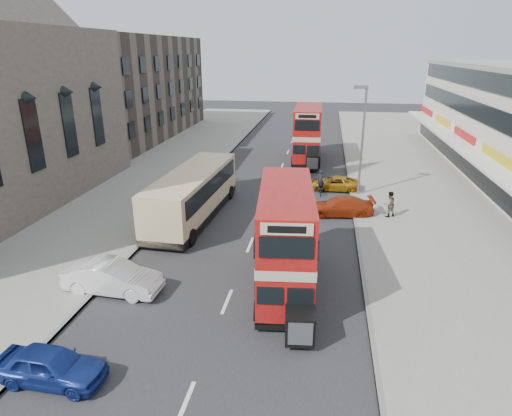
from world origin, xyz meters
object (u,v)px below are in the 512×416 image
Objects in this scene: bus_main at (286,240)px; pedestrian_near at (389,204)px; cyclist at (321,186)px; car_left_front at (113,278)px; coach at (193,193)px; bus_second at (308,133)px; car_right_a at (340,206)px; car_right_b at (334,183)px; street_lamp at (362,133)px; car_left_near at (51,366)px.

bus_main is 11.57m from pedestrian_near.
car_left_front is at bearing -122.58° from cyclist.
coach is (-6.78, 8.03, -0.73)m from bus_main.
bus_second is at bearing -12.42° from car_left_front.
pedestrian_near is at bearing 81.75° from car_right_a.
car_right_a is at bearing 99.83° from bus_second.
bus_second is 5.33× the size of pedestrian_near.
coach is at bearing -19.17° from pedestrian_near.
coach is 11.94m from car_right_b.
bus_main is 14.44m from cyclist.
street_lamp reaches higher than car_right_a.
street_lamp is at bearing 156.11° from car_right_a.
coach is 10.32m from cyclist.
coach is (-6.57, -17.15, -0.96)m from bus_second.
pedestrian_near reaches higher than cyclist.
pedestrian_near is (3.12, -0.08, 0.38)m from car_right_a.
bus_main is at bearing -22.29° from car_right_a.
coach is 6.42× the size of pedestrian_near.
coach is (-10.91, -6.34, -3.07)m from street_lamp.
car_right_b is (9.51, 22.86, -0.08)m from car_left_near.
car_left_near is at bearing 25.60° from pedestrian_near.
car_left_front is 18.29m from cyclist.
car_left_near is 5.74m from car_left_front.
car_left_near is (-0.29, -15.36, -1.09)m from coach.
street_lamp is 6.13m from pedestrian_near.
car_left_front is 15.59m from car_right_a.
car_right_a is (9.54, 1.91, -1.09)m from coach.
car_right_a is 2.51× the size of pedestrian_near.
street_lamp is 4.32× the size of cyclist.
car_right_b is (-1.69, 1.16, -4.24)m from street_lamp.
coach is at bearing -149.83° from street_lamp.
car_left_near reaches higher than car_right_b.
car_left_front is at bearing -92.47° from coach.
bus_second reaches higher than car_left_front.
car_left_front is (-11.82, -16.00, -4.05)m from street_lamp.
street_lamp is at bearing -96.16° from pedestrian_near.
street_lamp reaches higher than cyclist.
pedestrian_near is at bearing -126.39° from bus_main.
car_left_near is 21.53m from pedestrian_near.
cyclist reaches higher than car_right_b.
car_left_front is (-7.48, -26.81, -1.94)m from bus_second.
cyclist is at bearing 40.30° from coach.
car_left_near is 23.18m from cyclist.
bus_main is 10.54m from coach.
bus_main reaches higher than car_left_front.
car_left_near is 19.87m from car_right_a.
cyclist is at bearing -71.70° from pedestrian_near.
car_right_b is (-0.32, 5.59, -0.08)m from car_right_a.
car_right_b is at bearing 176.58° from car_right_a.
cyclist is (-2.75, -0.11, -4.15)m from street_lamp.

